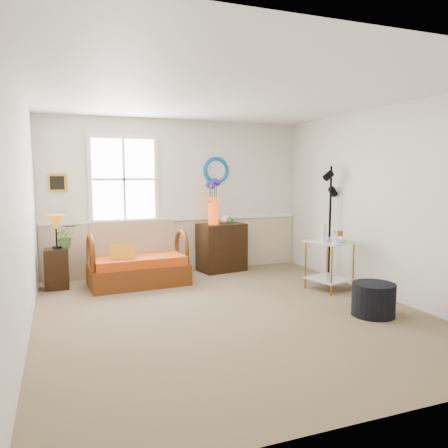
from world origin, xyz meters
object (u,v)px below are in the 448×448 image
object	(u,v)px
cabinet	(222,247)
floor_lamp	(330,224)
loveseat	(138,254)
ottoman	(373,299)
side_table	(329,265)
lamp_stand	(57,269)

from	to	relation	value
cabinet	floor_lamp	size ratio (longest dim) A/B	0.46
loveseat	ottoman	bearing A→B (deg)	-49.96
side_table	floor_lamp	distance (m)	0.81
loveseat	lamp_stand	world-z (taller)	loveseat
lamp_stand	floor_lamp	xyz separation A→B (m)	(4.06, -0.98, 0.61)
loveseat	lamp_stand	xyz separation A→B (m)	(-1.16, 0.20, -0.18)
lamp_stand	side_table	xyz separation A→B (m)	(3.73, -1.48, 0.06)
lamp_stand	floor_lamp	size ratio (longest dim) A/B	0.33
lamp_stand	ottoman	world-z (taller)	lamp_stand
cabinet	floor_lamp	distance (m)	1.91
loveseat	side_table	bearing A→B (deg)	-30.42
loveseat	cabinet	world-z (taller)	loveseat
loveseat	lamp_stand	size ratio (longest dim) A/B	2.45
loveseat	floor_lamp	world-z (taller)	floor_lamp
loveseat	side_table	xyz separation A→B (m)	(2.56, -1.28, -0.11)
side_table	ottoman	size ratio (longest dim) A/B	1.42
side_table	ottoman	bearing A→B (deg)	-98.83
side_table	floor_lamp	size ratio (longest dim) A/B	0.40
floor_lamp	cabinet	bearing A→B (deg)	134.16
lamp_stand	side_table	distance (m)	4.01
lamp_stand	cabinet	xyz separation A→B (m)	(2.69, 0.25, 0.12)
loveseat	cabinet	xyz separation A→B (m)	(1.53, 0.45, -0.06)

